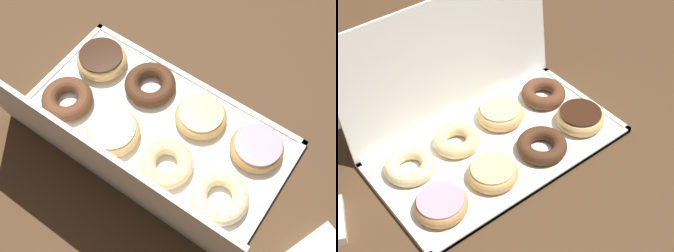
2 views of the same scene
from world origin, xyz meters
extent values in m
plane|color=#4C331E|center=(0.00, 0.00, 0.00)|extent=(3.00, 3.00, 0.00)
cube|color=white|center=(0.00, 0.00, 0.01)|extent=(0.58, 0.31, 0.01)
cube|color=white|center=(0.00, -0.15, 0.01)|extent=(0.58, 0.01, 0.01)
cube|color=white|center=(0.00, 0.15, 0.01)|extent=(0.58, 0.01, 0.01)
cube|color=white|center=(-0.28, 0.00, 0.01)|extent=(0.01, 0.31, 0.01)
cube|color=white|center=(0.28, 0.00, 0.01)|extent=(0.01, 0.31, 0.01)
cube|color=white|center=(0.00, 0.18, 0.16)|extent=(0.58, 0.05, 0.32)
torus|color=tan|center=(-0.21, -0.07, 0.03)|extent=(0.11, 0.11, 0.03)
cylinder|color=pink|center=(-0.21, -0.07, 0.04)|extent=(0.10, 0.10, 0.01)
torus|color=tan|center=(-0.07, -0.07, 0.03)|extent=(0.11, 0.11, 0.03)
cylinder|color=#EACC8C|center=(-0.07, -0.07, 0.04)|extent=(0.10, 0.10, 0.01)
torus|color=#472816|center=(0.07, -0.07, 0.03)|extent=(0.12, 0.12, 0.03)
torus|color=#E5B770|center=(0.20, -0.06, 0.03)|extent=(0.12, 0.12, 0.04)
cylinder|color=#381E11|center=(0.20, -0.06, 0.05)|extent=(0.10, 0.10, 0.01)
torus|color=beige|center=(-0.20, 0.06, 0.03)|extent=(0.12, 0.12, 0.03)
sphere|color=beige|center=(-0.16, 0.06, 0.04)|extent=(0.02, 0.02, 0.02)
sphere|color=beige|center=(-0.17, 0.09, 0.04)|extent=(0.02, 0.02, 0.02)
sphere|color=beige|center=(-0.19, 0.10, 0.04)|extent=(0.02, 0.02, 0.02)
sphere|color=beige|center=(-0.21, 0.10, 0.04)|extent=(0.02, 0.02, 0.02)
sphere|color=beige|center=(-0.23, 0.09, 0.04)|extent=(0.02, 0.02, 0.02)
sphere|color=beige|center=(-0.24, 0.06, 0.04)|extent=(0.02, 0.02, 0.02)
sphere|color=beige|center=(-0.23, 0.04, 0.04)|extent=(0.02, 0.02, 0.02)
sphere|color=beige|center=(-0.21, 0.02, 0.04)|extent=(0.02, 0.02, 0.02)
sphere|color=beige|center=(-0.19, 0.02, 0.04)|extent=(0.02, 0.02, 0.02)
sphere|color=beige|center=(-0.17, 0.04, 0.04)|extent=(0.02, 0.02, 0.02)
torus|color=#EACC8C|center=(-0.07, 0.07, 0.03)|extent=(0.11, 0.11, 0.03)
sphere|color=#EACC8C|center=(-0.03, 0.07, 0.04)|extent=(0.02, 0.02, 0.02)
sphere|color=#EACC8C|center=(-0.04, 0.09, 0.04)|extent=(0.02, 0.02, 0.02)
sphere|color=#EACC8C|center=(-0.07, 0.10, 0.04)|extent=(0.02, 0.02, 0.02)
sphere|color=#EACC8C|center=(-0.09, 0.10, 0.04)|extent=(0.02, 0.02, 0.02)
sphere|color=#EACC8C|center=(-0.11, 0.08, 0.04)|extent=(0.02, 0.02, 0.02)
sphere|color=#EACC8C|center=(-0.11, 0.05, 0.04)|extent=(0.02, 0.02, 0.02)
sphere|color=#EACC8C|center=(-0.09, 0.03, 0.04)|extent=(0.02, 0.02, 0.02)
sphere|color=#EACC8C|center=(-0.07, 0.03, 0.04)|extent=(0.02, 0.02, 0.02)
sphere|color=#EACC8C|center=(-0.04, 0.04, 0.04)|extent=(0.02, 0.02, 0.02)
torus|color=#E5B770|center=(0.06, 0.07, 0.03)|extent=(0.12, 0.12, 0.04)
cylinder|color=#EACC8C|center=(0.06, 0.07, 0.05)|extent=(0.10, 0.10, 0.01)
torus|color=#59331E|center=(0.20, 0.07, 0.03)|extent=(0.11, 0.11, 0.03)
camera|label=1|loc=(-0.28, 0.35, 0.83)|focal=45.30mm
camera|label=2|loc=(-0.51, -0.67, 0.87)|focal=54.80mm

